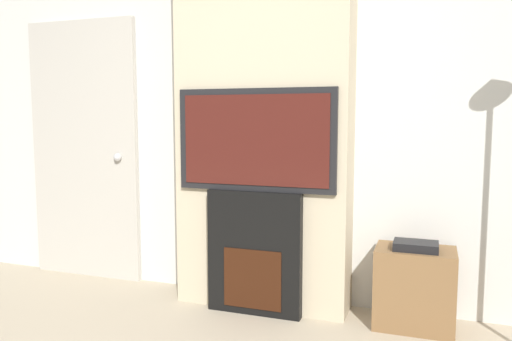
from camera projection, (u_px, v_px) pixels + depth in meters
wall_back at (272, 103)px, 3.40m from camera, size 6.00×0.06×2.70m
chimney_breast at (264, 102)px, 3.23m from camera, size 1.14×0.30×2.70m
fireplace at (256, 252)px, 3.19m from camera, size 0.61×0.15×0.79m
television at (256, 140)px, 3.11m from camera, size 1.03×0.07×0.64m
media_stand at (414, 287)px, 2.97m from camera, size 0.46×0.31×0.53m
entry_door at (84, 151)px, 3.89m from camera, size 0.95×0.09×1.99m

